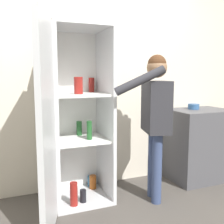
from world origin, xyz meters
name	(u,v)px	position (x,y,z in m)	size (l,w,h in m)	color
ground_plane	(124,224)	(0.00, 0.00, 0.00)	(12.00, 12.00, 0.00)	#4C4742
wall_back	(90,80)	(0.00, 0.98, 1.27)	(7.00, 0.06, 2.55)	beige
refrigerator	(72,119)	(-0.32, 0.55, 0.90)	(0.83, 1.15, 1.83)	silver
person	(155,110)	(0.50, 0.33, 0.98)	(0.68, 0.52, 1.54)	#384770
counter	(199,144)	(1.35, 0.64, 0.45)	(0.77, 0.57, 0.90)	#4C4C51
bowl	(194,107)	(1.30, 0.71, 0.93)	(0.14, 0.14, 0.07)	#335B8E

